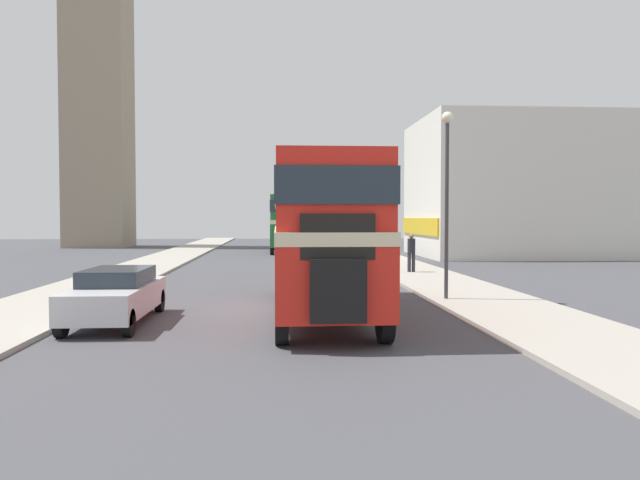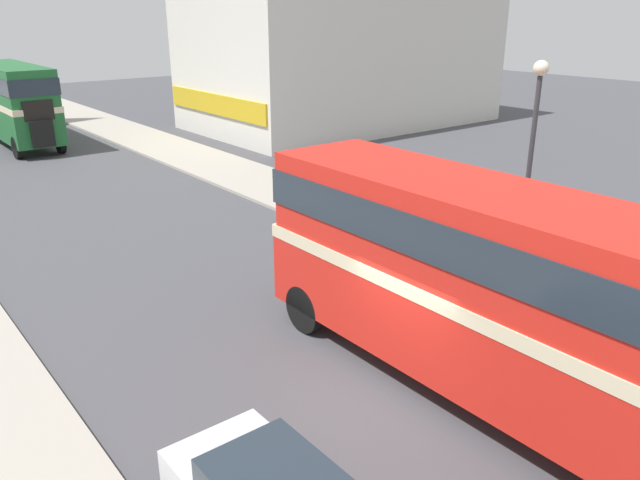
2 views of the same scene
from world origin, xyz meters
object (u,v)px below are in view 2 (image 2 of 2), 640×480
object	(u,v)px
bus_distant	(14,98)
street_lamp	(532,148)
double_decker_bus	(487,278)
pedestrian_walking	(315,178)

from	to	relation	value
bus_distant	street_lamp	world-z (taller)	street_lamp
double_decker_bus	bus_distant	world-z (taller)	bus_distant
double_decker_bus	pedestrian_walking	bearing A→B (deg)	66.24
double_decker_bus	street_lamp	xyz separation A→B (m)	(4.13, 2.03, 1.50)
pedestrian_walking	street_lamp	world-z (taller)	street_lamp
pedestrian_walking	street_lamp	distance (m)	10.00
double_decker_bus	bus_distant	bearing A→B (deg)	90.91
double_decker_bus	bus_distant	size ratio (longest dim) A/B	1.12
pedestrian_walking	street_lamp	size ratio (longest dim) A/B	0.31
double_decker_bus	bus_distant	xyz separation A→B (m)	(-0.49, 30.86, 0.11)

